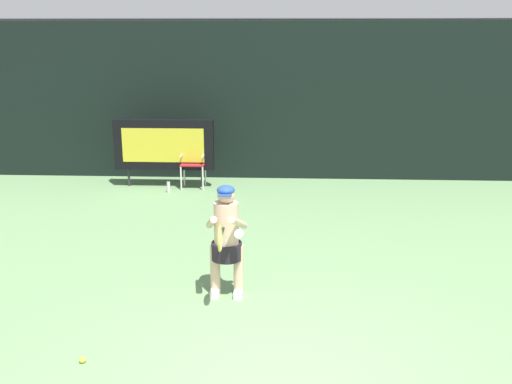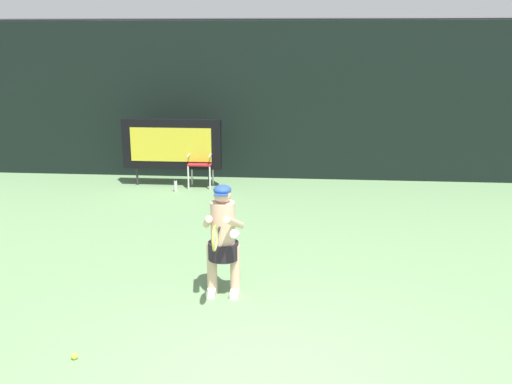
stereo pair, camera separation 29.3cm
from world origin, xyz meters
name	(u,v)px [view 1 (the left image)]	position (x,y,z in m)	size (l,w,h in m)	color
backdrop_screen	(288,101)	(0.00, 8.50, 1.81)	(18.00, 0.12, 3.66)	black
scoreboard	(164,145)	(-2.72, 7.54, 0.95)	(2.20, 0.21, 1.50)	black
umpire_chair	(193,160)	(-2.07, 7.52, 0.62)	(0.52, 0.44, 1.08)	white
water_bottle	(169,187)	(-2.54, 7.02, 0.12)	(0.07, 0.07, 0.27)	silver
tennis_player	(226,237)	(-0.78, 2.03, 0.79)	(0.54, 0.62, 1.45)	white
tennis_racket	(220,238)	(-0.80, 1.54, 0.95)	(0.03, 0.60, 0.31)	black
tennis_ball_loose	(82,360)	(-2.09, 0.35, 0.03)	(0.07, 0.07, 0.07)	#CCDB3D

